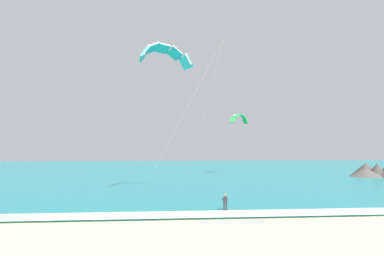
# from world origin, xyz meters

# --- Properties ---
(sea) EXTENTS (200.00, 120.00, 0.20)m
(sea) POSITION_xyz_m (0.00, 74.26, 0.10)
(sea) COLOR teal
(sea) RESTS_ON ground
(surf_foam) EXTENTS (200.00, 2.72, 0.04)m
(surf_foam) POSITION_xyz_m (0.00, 15.26, 0.22)
(surf_foam) COLOR white
(surf_foam) RESTS_ON sea
(surfboard) EXTENTS (0.44, 1.40, 0.09)m
(surfboard) POSITION_xyz_m (-1.79, 16.61, 0.03)
(surfboard) COLOR #E04C38
(surfboard) RESTS_ON ground
(kitesurfer) EXTENTS (0.55, 0.52, 1.69)m
(kitesurfer) POSITION_xyz_m (-1.79, 16.63, 0.94)
(kitesurfer) COLOR #232328
(kitesurfer) RESTS_ON ground
(kite_primary) EXTENTS (8.14, 9.56, 16.38)m
(kite_primary) POSITION_xyz_m (-7.16, 24.54, 16.46)
(kite_primary) COLOR teal
(kite_distant) EXTENTS (4.55, 4.43, 1.94)m
(kite_distant) POSITION_xyz_m (8.12, 53.31, 11.93)
(kite_distant) COLOR green
(headland_right) EXTENTS (13.20, 10.42, 3.31)m
(headland_right) POSITION_xyz_m (35.26, 48.87, 1.43)
(headland_right) COLOR #47423D
(headland_right) RESTS_ON ground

